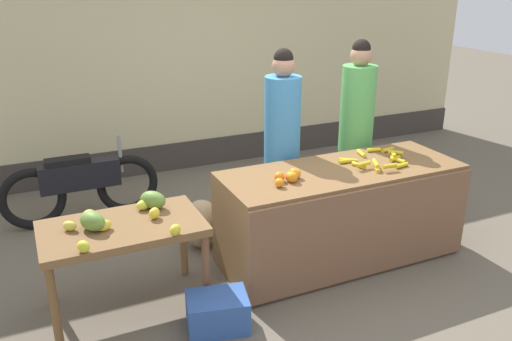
{
  "coord_description": "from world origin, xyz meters",
  "views": [
    {
      "loc": [
        -2.09,
        -3.61,
        2.48
      ],
      "look_at": [
        -0.38,
        0.15,
        0.91
      ],
      "focal_mm": 37.34,
      "sensor_mm": 36.0,
      "label": 1
    }
  ],
  "objects": [
    {
      "name": "ground_plane",
      "position": [
        0.0,
        0.0,
        0.0
      ],
      "size": [
        24.0,
        24.0,
        0.0
      ],
      "primitive_type": "plane",
      "color": "#665B4C"
    },
    {
      "name": "market_wall_back",
      "position": [
        0.0,
        2.94,
        1.42
      ],
      "size": [
        8.47,
        0.23,
        2.91
      ],
      "color": "beige",
      "rests_on": "ground"
    },
    {
      "name": "fruit_stall_counter",
      "position": [
        0.38,
        -0.01,
        0.43
      ],
      "size": [
        2.14,
        0.82,
        0.86
      ],
      "color": "brown",
      "rests_on": "ground"
    },
    {
      "name": "side_table_wooden",
      "position": [
        -1.53,
        0.0,
        0.63
      ],
      "size": [
        1.18,
        0.68,
        0.72
      ],
      "color": "brown",
      "rests_on": "ground"
    },
    {
      "name": "banana_bunch_pile",
      "position": [
        0.76,
        0.01,
        0.89
      ],
      "size": [
        0.67,
        0.56,
        0.07
      ],
      "color": "yellow",
      "rests_on": "fruit_stall_counter"
    },
    {
      "name": "orange_pile",
      "position": [
        -0.18,
        -0.06,
        0.91
      ],
      "size": [
        0.29,
        0.2,
        0.09
      ],
      "color": "orange",
      "rests_on": "fruit_stall_counter"
    },
    {
      "name": "mango_papaya_pile",
      "position": [
        -1.5,
        0.06,
        0.78
      ],
      "size": [
        0.83,
        0.7,
        0.14
      ],
      "color": "#DFD448",
      "rests_on": "side_table_wooden"
    },
    {
      "name": "vendor_woman_blue_shirt",
      "position": [
        0.12,
        0.65,
        0.92
      ],
      "size": [
        0.34,
        0.34,
        1.82
      ],
      "color": "#33333D",
      "rests_on": "ground"
    },
    {
      "name": "vendor_woman_green_shirt",
      "position": [
        0.97,
        0.67,
        0.94
      ],
      "size": [
        0.34,
        0.34,
        1.86
      ],
      "color": "#33333D",
      "rests_on": "ground"
    },
    {
      "name": "parked_motorcycle",
      "position": [
        -1.63,
        1.76,
        0.4
      ],
      "size": [
        1.6,
        0.18,
        0.88
      ],
      "color": "black",
      "rests_on": "ground"
    },
    {
      "name": "produce_crate",
      "position": [
        -0.99,
        -0.51,
        0.13
      ],
      "size": [
        0.5,
        0.41,
        0.26
      ],
      "primitive_type": "cube",
      "rotation": [
        0.0,
        0.0,
        -0.22
      ],
      "color": "#3359A5",
      "rests_on": "ground"
    },
    {
      "name": "produce_sack",
      "position": [
        -0.69,
        0.69,
        0.24
      ],
      "size": [
        0.44,
        0.4,
        0.48
      ],
      "primitive_type": "ellipsoid",
      "rotation": [
        0.0,
        0.0,
        2.82
      ],
      "color": "tan",
      "rests_on": "ground"
    }
  ]
}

